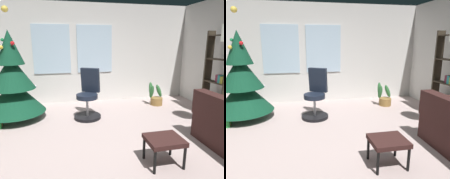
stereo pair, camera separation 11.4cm
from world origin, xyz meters
TOP-DOWN VIEW (x-y plane):
  - ground_plane at (0.00, 0.00)m, footprint 5.36×5.60m
  - wall_back_with_windows at (-0.02, 2.85)m, footprint 5.36×0.12m
  - footstool at (0.56, -0.35)m, footprint 0.46×0.41m
  - holiday_tree at (-1.67, 1.79)m, footprint 1.18×1.18m
  - office_chair at (-0.20, 1.57)m, footprint 0.58×0.59m
  - bookshelf at (2.47, 1.06)m, footprint 0.18×0.64m
  - potted_plant at (1.56, 2.07)m, footprint 0.41×0.34m

SIDE VIEW (x-z plane):
  - ground_plane at x=0.00m, z-range -0.10..0.00m
  - potted_plant at x=1.56m, z-range -0.09..0.49m
  - footstool at x=0.56m, z-range 0.13..0.50m
  - office_chair at x=-0.20m, z-range -0.11..0.93m
  - holiday_tree at x=-1.67m, z-range -0.36..1.86m
  - bookshelf at x=2.47m, z-range -0.10..1.70m
  - wall_back_with_windows at x=-0.02m, z-range 0.01..2.53m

